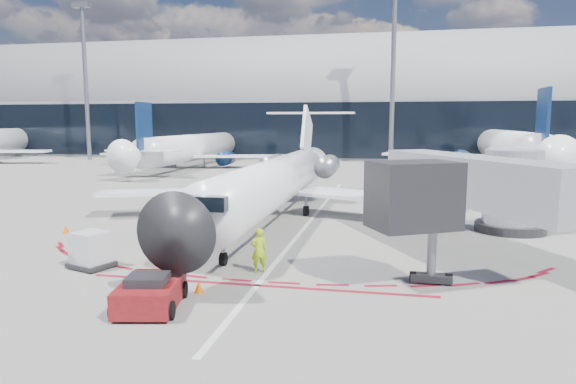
% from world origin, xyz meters
% --- Properties ---
extents(ground, '(260.00, 260.00, 0.00)m').
position_xyz_m(ground, '(0.00, 0.00, 0.00)').
color(ground, slate).
rests_on(ground, ground).
extents(apron_centerline, '(0.25, 40.00, 0.01)m').
position_xyz_m(apron_centerline, '(0.00, 2.00, 0.01)').
color(apron_centerline, silver).
rests_on(apron_centerline, ground).
extents(apron_stop_bar, '(14.00, 0.25, 0.01)m').
position_xyz_m(apron_stop_bar, '(0.00, -11.50, 0.01)').
color(apron_stop_bar, maroon).
rests_on(apron_stop_bar, ground).
extents(terminal_building, '(150.00, 24.15, 24.00)m').
position_xyz_m(terminal_building, '(0.00, 64.97, 8.52)').
color(terminal_building, gray).
rests_on(terminal_building, ground).
extents(jet_bridge, '(10.03, 15.20, 4.90)m').
position_xyz_m(jet_bridge, '(9.79, -3.01, 3.01)').
color(jet_bridge, '#97999F').
rests_on(jet_bridge, ground).
extents(light_mast_west, '(0.70, 0.70, 25.00)m').
position_xyz_m(light_mast_west, '(-45.00, 48.00, 12.50)').
color(light_mast_west, slate).
rests_on(light_mast_west, ground).
extents(light_mast_centre, '(0.70, 0.70, 25.00)m').
position_xyz_m(light_mast_centre, '(5.00, 48.00, 12.50)').
color(light_mast_centre, slate).
rests_on(light_mast_centre, ground).
extents(regional_jet, '(25.34, 31.25, 7.83)m').
position_xyz_m(regional_jet, '(-2.21, 2.33, 2.61)').
color(regional_jet, white).
rests_on(regional_jet, ground).
extents(pushback_tug, '(2.56, 4.96, 1.26)m').
position_xyz_m(pushback_tug, '(-2.99, -14.61, 0.56)').
color(pushback_tug, '#5F0D11').
rests_on(pushback_tug, ground).
extents(ramp_worker, '(0.85, 0.75, 1.94)m').
position_xyz_m(ramp_worker, '(-0.37, -9.75, 0.97)').
color(ramp_worker, '#B1D616').
rests_on(ramp_worker, ground).
extents(uld_container, '(2.10, 1.94, 1.61)m').
position_xyz_m(uld_container, '(-7.81, -10.55, 0.80)').
color(uld_container, black).
rests_on(uld_container, ground).
extents(safety_cone_left, '(0.37, 0.37, 0.51)m').
position_xyz_m(safety_cone_left, '(-13.23, -4.54, 0.26)').
color(safety_cone_left, '#FC5705').
rests_on(safety_cone_left, ground).
extents(safety_cone_right, '(0.34, 0.34, 0.47)m').
position_xyz_m(safety_cone_right, '(-1.94, -12.74, 0.24)').
color(safety_cone_right, '#FC5705').
rests_on(safety_cone_right, ground).
extents(bg_airliner_1, '(33.21, 35.17, 10.75)m').
position_xyz_m(bg_airliner_1, '(-22.69, 38.34, 5.37)').
color(bg_airliner_1, white).
rests_on(bg_airliner_1, ground).
extents(bg_airliner_2, '(37.91, 40.14, 12.27)m').
position_xyz_m(bg_airliner_2, '(20.13, 42.56, 6.13)').
color(bg_airliner_2, white).
rests_on(bg_airliner_2, ground).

